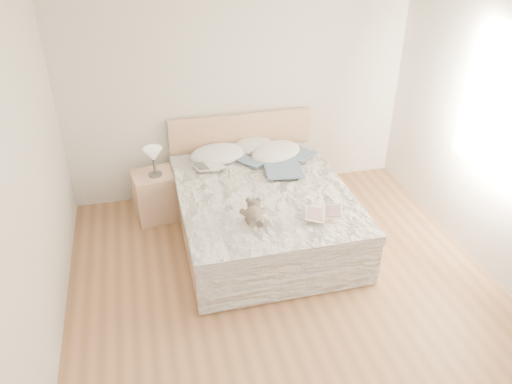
{
  "coord_description": "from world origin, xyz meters",
  "views": [
    {
      "loc": [
        -1.13,
        -3.13,
        3.21
      ],
      "look_at": [
        -0.1,
        1.05,
        0.62
      ],
      "focal_mm": 35.0,
      "sensor_mm": 36.0,
      "label": 1
    }
  ],
  "objects_px": {
    "bed": "(261,209)",
    "nightstand": "(156,196)",
    "teddy_bear": "(254,220)",
    "table_lamp": "(153,156)",
    "childrens_book": "(324,214)",
    "photo_book": "(209,167)"
  },
  "relations": [
    {
      "from": "teddy_bear",
      "to": "nightstand",
      "type": "bearing_deg",
      "value": 130.43
    },
    {
      "from": "nightstand",
      "to": "teddy_bear",
      "type": "relative_size",
      "value": 1.85
    },
    {
      "from": "photo_book",
      "to": "bed",
      "type": "bearing_deg",
      "value": -60.06
    },
    {
      "from": "bed",
      "to": "photo_book",
      "type": "height_order",
      "value": "bed"
    },
    {
      "from": "nightstand",
      "to": "childrens_book",
      "type": "height_order",
      "value": "childrens_book"
    },
    {
      "from": "teddy_bear",
      "to": "table_lamp",
      "type": "bearing_deg",
      "value": 130.27
    },
    {
      "from": "childrens_book",
      "to": "teddy_bear",
      "type": "distance_m",
      "value": 0.67
    },
    {
      "from": "photo_book",
      "to": "teddy_bear",
      "type": "relative_size",
      "value": 1.07
    },
    {
      "from": "bed",
      "to": "childrens_book",
      "type": "xyz_separation_m",
      "value": [
        0.42,
        -0.69,
        0.32
      ]
    },
    {
      "from": "nightstand",
      "to": "childrens_book",
      "type": "relative_size",
      "value": 1.49
    },
    {
      "from": "bed",
      "to": "nightstand",
      "type": "distance_m",
      "value": 1.23
    },
    {
      "from": "bed",
      "to": "nightstand",
      "type": "relative_size",
      "value": 3.83
    },
    {
      "from": "bed",
      "to": "childrens_book",
      "type": "distance_m",
      "value": 0.87
    },
    {
      "from": "nightstand",
      "to": "teddy_bear",
      "type": "xyz_separation_m",
      "value": [
        0.83,
        -1.27,
        0.37
      ]
    },
    {
      "from": "bed",
      "to": "childrens_book",
      "type": "height_order",
      "value": "bed"
    },
    {
      "from": "nightstand",
      "to": "childrens_book",
      "type": "bearing_deg",
      "value": -40.68
    },
    {
      "from": "teddy_bear",
      "to": "bed",
      "type": "bearing_deg",
      "value": 76.82
    },
    {
      "from": "bed",
      "to": "nightstand",
      "type": "xyz_separation_m",
      "value": [
        -1.08,
        0.6,
        -0.03
      ]
    },
    {
      "from": "bed",
      "to": "nightstand",
      "type": "height_order",
      "value": "bed"
    },
    {
      "from": "childrens_book",
      "to": "photo_book",
      "type": "bearing_deg",
      "value": 148.22
    },
    {
      "from": "nightstand",
      "to": "table_lamp",
      "type": "height_order",
      "value": "table_lamp"
    },
    {
      "from": "nightstand",
      "to": "photo_book",
      "type": "distance_m",
      "value": 0.7
    }
  ]
}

